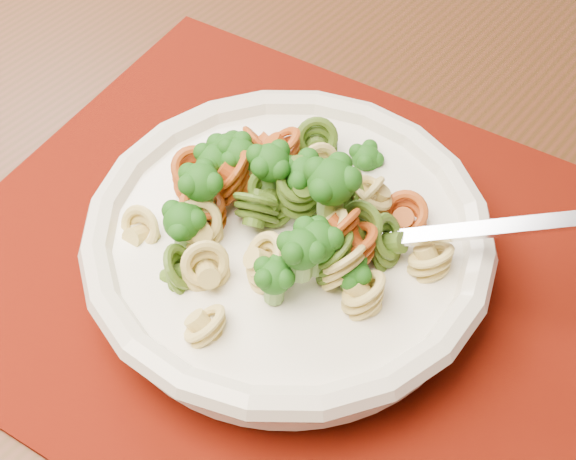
% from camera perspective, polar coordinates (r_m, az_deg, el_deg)
% --- Properties ---
extents(dining_table, '(1.72, 1.29, 0.77)m').
position_cam_1_polar(dining_table, '(0.63, 7.37, -3.52)').
color(dining_table, '#492414').
rests_on(dining_table, ground).
extents(placemat, '(0.48, 0.38, 0.00)m').
position_cam_1_polar(placemat, '(0.51, 2.19, -3.49)').
color(placemat, '#5A1103').
rests_on(placemat, dining_table).
extents(pasta_bowl, '(0.25, 0.25, 0.05)m').
position_cam_1_polar(pasta_bowl, '(0.49, 0.00, -0.80)').
color(pasta_bowl, white).
rests_on(pasta_bowl, placemat).
extents(pasta_broccoli_heap, '(0.21, 0.21, 0.06)m').
position_cam_1_polar(pasta_broccoli_heap, '(0.48, 0.00, 0.46)').
color(pasta_broccoli_heap, '#D4C168').
rests_on(pasta_broccoli_heap, pasta_bowl).
extents(fork, '(0.18, 0.08, 0.08)m').
position_cam_1_polar(fork, '(0.47, 5.03, -0.84)').
color(fork, silver).
rests_on(fork, pasta_bowl).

